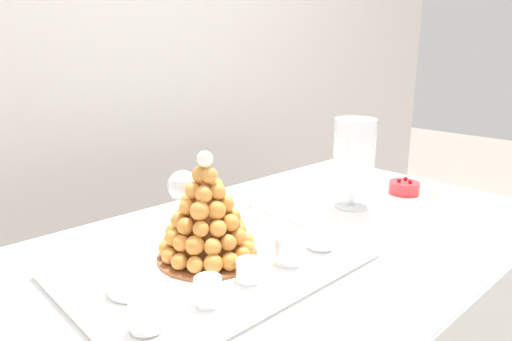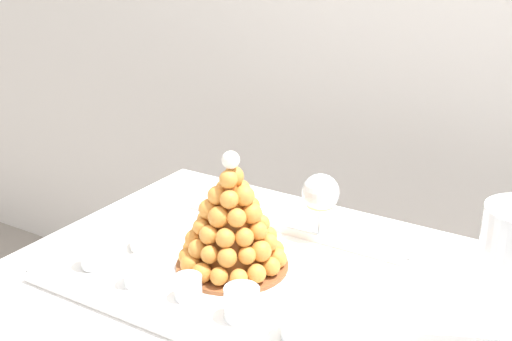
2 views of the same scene
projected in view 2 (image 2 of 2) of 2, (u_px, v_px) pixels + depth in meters
The scene contains 9 objects.
serving_tray at pixel (221, 274), 1.33m from camera, with size 0.62×0.45×0.02m.
croquembouche at pixel (232, 225), 1.32m from camera, with size 0.22×0.22×0.24m.
dessert_cup_left at pixel (95, 254), 1.35m from camera, with size 0.06×0.06×0.06m.
dessert_cup_mid_left at pixel (137, 273), 1.28m from camera, with size 0.05×0.05×0.05m.
dessert_cup_centre at pixel (188, 288), 1.24m from camera, with size 0.05×0.05×0.05m.
dessert_cup_mid_right at pixel (242, 304), 1.18m from camera, with size 0.06×0.06×0.06m.
dessert_cup_right at pixel (300, 323), 1.13m from camera, with size 0.06×0.06×0.06m.
creme_brulee_ramekin at pixel (155, 240), 1.43m from camera, with size 0.10×0.10×0.03m.
wine_glass at pixel (320, 195), 1.45m from camera, with size 0.08×0.08×0.15m.
Camera 2 is at (0.40, -0.95, 1.46)m, focal length 47.74 mm.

